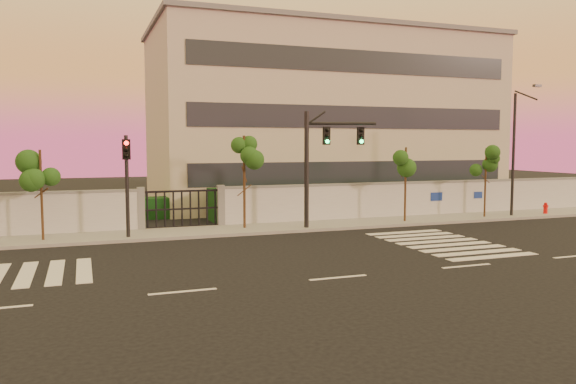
% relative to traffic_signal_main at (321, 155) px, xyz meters
% --- Properties ---
extents(ground, '(120.00, 120.00, 0.00)m').
position_rel_traffic_signal_main_xyz_m(ground, '(-3.55, -9.62, -3.73)').
color(ground, black).
rests_on(ground, ground).
extents(sidewalk, '(60.00, 3.00, 0.15)m').
position_rel_traffic_signal_main_xyz_m(sidewalk, '(-3.55, 0.88, -3.66)').
color(sidewalk, gray).
rests_on(sidewalk, ground).
extents(perimeter_wall, '(60.00, 0.36, 2.20)m').
position_rel_traffic_signal_main_xyz_m(perimeter_wall, '(-3.44, 2.38, -2.66)').
color(perimeter_wall, '#B2B5B9').
rests_on(perimeter_wall, ground).
extents(hedge_row, '(41.00, 4.25, 1.80)m').
position_rel_traffic_signal_main_xyz_m(hedge_row, '(-2.38, 5.12, -2.92)').
color(hedge_row, black).
rests_on(hedge_row, ground).
extents(institutional_building, '(24.40, 12.40, 12.25)m').
position_rel_traffic_signal_main_xyz_m(institutional_building, '(5.45, 12.36, 2.42)').
color(institutional_building, beige).
rests_on(institutional_building, ground).
extents(road_markings, '(57.00, 7.62, 0.02)m').
position_rel_traffic_signal_main_xyz_m(road_markings, '(-5.13, -5.86, -3.72)').
color(road_markings, silver).
rests_on(road_markings, ground).
extents(street_tree_c, '(1.36, 1.09, 4.06)m').
position_rel_traffic_signal_main_xyz_m(street_tree_c, '(-12.87, 0.61, -0.74)').
color(street_tree_c, '#382314').
rests_on(street_tree_c, ground).
extents(street_tree_d, '(1.53, 1.22, 4.72)m').
position_rel_traffic_signal_main_xyz_m(street_tree_d, '(-3.66, 0.98, -0.26)').
color(street_tree_d, '#382314').
rests_on(street_tree_d, ground).
extents(street_tree_e, '(1.43, 1.14, 4.13)m').
position_rel_traffic_signal_main_xyz_m(street_tree_e, '(5.15, 0.34, -0.69)').
color(street_tree_e, '#382314').
rests_on(street_tree_e, ground).
extents(street_tree_f, '(1.31, 1.04, 4.06)m').
position_rel_traffic_signal_main_xyz_m(street_tree_f, '(10.43, 0.34, -0.74)').
color(street_tree_f, '#382314').
rests_on(street_tree_f, ground).
extents(traffic_signal_main, '(3.65, 1.38, 5.91)m').
position_rel_traffic_signal_main_xyz_m(traffic_signal_main, '(0.00, 0.00, 0.00)').
color(traffic_signal_main, black).
rests_on(traffic_signal_main, ground).
extents(traffic_signal_secondary, '(0.37, 0.35, 4.69)m').
position_rel_traffic_signal_main_xyz_m(traffic_signal_secondary, '(-9.35, 0.06, -0.76)').
color(traffic_signal_secondary, black).
rests_on(traffic_signal_secondary, ground).
extents(streetlight_east, '(0.45, 1.82, 7.55)m').
position_rel_traffic_signal_main_xyz_m(streetlight_east, '(12.30, 0.12, 0.35)').
color(streetlight_east, black).
rests_on(streetlight_east, ground).
extents(fire_hydrant, '(0.33, 0.31, 0.82)m').
position_rel_traffic_signal_main_xyz_m(fire_hydrant, '(14.79, 0.22, -3.32)').
color(fire_hydrant, red).
rests_on(fire_hydrant, ground).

